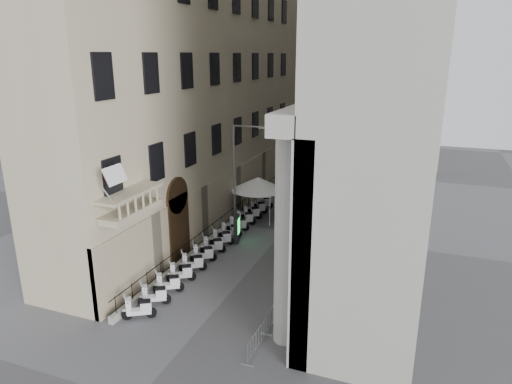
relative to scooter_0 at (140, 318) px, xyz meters
The scene contains 35 objects.
left_building 24.42m from the scooter_0, 104.02° to the left, with size 5.00×36.00×34.00m, color #C5B798.
far_building 45.66m from the scooter_0, 85.67° to the left, with size 22.00×10.00×30.00m, color beige.
iron_fence 13.04m from the scooter_0, 94.60° to the left, with size 0.30×28.00×1.40m, color black, non-canonical shape.
blue_awning 22.27m from the scooter_0, 70.58° to the left, with size 1.60×3.00×3.00m, color navy, non-canonical shape.
flag 0.75m from the scooter_0, behind, with size 1.00×1.40×8.20m, color #9E0C11, non-canonical shape.
scooter_0 is the anchor object (origin of this frame).
scooter_1 1.43m from the scooter_0, 90.00° to the left, with size 0.56×1.40×1.50m, color white, non-canonical shape.
scooter_2 2.86m from the scooter_0, 90.00° to the left, with size 0.56×1.40×1.50m, color white, non-canonical shape.
scooter_3 4.29m from the scooter_0, 90.00° to the left, with size 0.56×1.40×1.50m, color white, non-canonical shape.
scooter_4 5.72m from the scooter_0, 90.00° to the left, with size 0.56×1.40×1.50m, color white, non-canonical shape.
scooter_5 7.15m from the scooter_0, 90.00° to the left, with size 0.56×1.40×1.50m, color white, non-canonical shape.
scooter_6 8.58m from the scooter_0, 90.00° to the left, with size 0.56×1.40×1.50m, color white, non-canonical shape.
scooter_7 10.01m from the scooter_0, 90.00° to the left, with size 0.56×1.40×1.50m, color white, non-canonical shape.
scooter_8 11.44m from the scooter_0, 90.00° to the left, with size 0.56×1.40×1.50m, color white, non-canonical shape.
scooter_9 12.87m from the scooter_0, 90.00° to the left, with size 0.56×1.40×1.50m, color white, non-canonical shape.
scooter_10 14.30m from the scooter_0, 90.00° to the left, with size 0.56×1.40×1.50m, color white, non-canonical shape.
scooter_11 15.73m from the scooter_0, 90.00° to the left, with size 0.56×1.40×1.50m, color white, non-canonical shape.
scooter_12 17.16m from the scooter_0, 90.00° to the left, with size 0.56×1.40×1.50m, color white, non-canonical shape.
scooter_13 18.59m from the scooter_0, 90.00° to the left, with size 0.56×1.40×1.50m, color white, non-canonical shape.
barrier_0 6.55m from the scooter_0, ahead, with size 0.60×2.40×1.10m, color #9B9DA2, non-canonical shape.
barrier_1 6.91m from the scooter_0, 18.69° to the left, with size 0.60×2.40×1.10m, color #9B9DA2, non-canonical shape.
barrier_2 8.07m from the scooter_0, 35.76° to the left, with size 0.60×2.40×1.10m, color #9B9DA2, non-canonical shape.
barrier_3 9.74m from the scooter_0, 47.78° to the left, with size 0.60×2.40×1.10m, color #9B9DA2, non-canonical shape.
barrier_4 11.72m from the scooter_0, 56.02° to the left, with size 0.60×2.40×1.10m, color #9B9DA2, non-canonical shape.
barrier_5 13.86m from the scooter_0, 61.81° to the left, with size 0.60×2.40×1.10m, color #9B9DA2, non-canonical shape.
barrier_6 16.11m from the scooter_0, 66.01° to the left, with size 0.60×2.40×1.10m, color #9B9DA2, non-canonical shape.
barrier_7 18.42m from the scooter_0, 69.18° to the left, with size 0.60×2.40×1.10m, color #9B9DA2, non-canonical shape.
barrier_8 20.77m from the scooter_0, 71.63° to the left, with size 0.60×2.40×1.10m, color #9B9DA2, non-canonical shape.
barrier_9 23.16m from the scooter_0, 73.58° to the left, with size 0.60×2.40×1.10m, color #9B9DA2, non-canonical shape.
security_tent 16.52m from the scooter_0, 88.68° to the left, with size 4.26×4.26×3.46m.
street_lamp 15.22m from the scooter_0, 92.56° to the left, with size 2.58×0.29×7.90m.
info_kiosk 11.06m from the scooter_0, 86.30° to the left, with size 0.49×0.98×1.99m.
pedestrian_a 22.15m from the scooter_0, 76.18° to the left, with size 0.66×0.43×1.81m, color black.
pedestrian_b 21.66m from the scooter_0, 73.20° to the left, with size 0.82×0.64×1.70m, color black.
pedestrian_c 28.16m from the scooter_0, 83.36° to the left, with size 0.77×0.50×1.59m, color black.
Camera 1 is at (9.61, -12.04, 12.99)m, focal length 32.00 mm.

